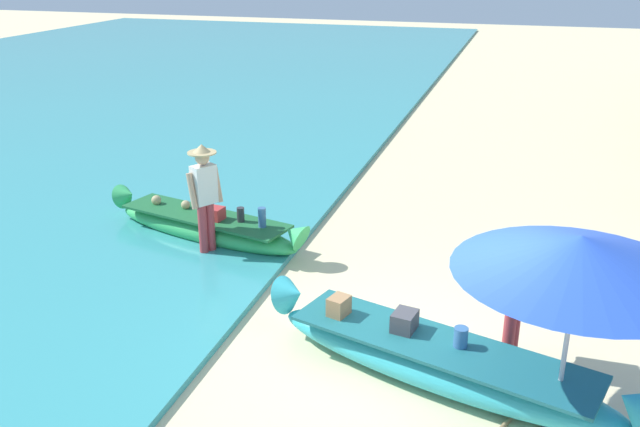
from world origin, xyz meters
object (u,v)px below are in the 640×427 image
person_tourist_customer (516,290)px  patio_umbrella_large (579,256)px  person_vendor_hatted (205,193)px  boat_green_midground (206,226)px  boat_cyan_foreground (438,361)px

person_tourist_customer → patio_umbrella_large: 1.48m
patio_umbrella_large → person_vendor_hatted: bearing=152.8°
boat_green_midground → person_tourist_customer: size_ratio=2.34×
person_tourist_customer → patio_umbrella_large: (0.52, -1.01, 0.94)m
boat_green_midground → person_tourist_customer: (5.00, -2.23, 0.68)m
person_tourist_customer → patio_umbrella_large: patio_umbrella_large is taller
boat_green_midground → person_vendor_hatted: person_vendor_hatted is taller
person_vendor_hatted → person_tourist_customer: 4.99m
boat_green_midground → person_vendor_hatted: (0.30, -0.55, 0.80)m
boat_green_midground → patio_umbrella_large: patio_umbrella_large is taller
person_tourist_customer → boat_cyan_foreground: bearing=-137.6°
boat_green_midground → patio_umbrella_large: bearing=-30.4°
person_tourist_customer → patio_umbrella_large: bearing=-62.9°
boat_cyan_foreground → boat_green_midground: boat_cyan_foreground is taller
patio_umbrella_large → boat_cyan_foreground: bearing=165.7°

